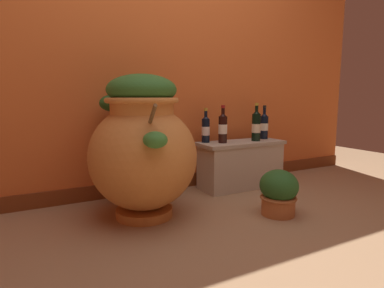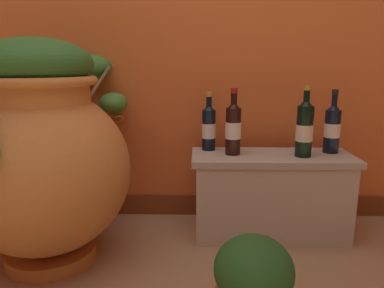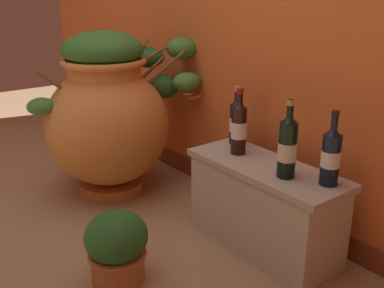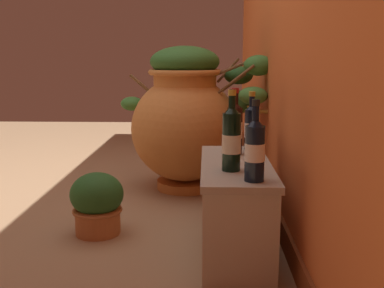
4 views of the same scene
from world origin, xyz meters
TOP-DOWN VIEW (x-y plane):
  - ground_plane at (0.00, 0.00)m, footprint 7.00×7.00m
  - terracotta_urn at (-0.36, 0.60)m, footprint 0.71×0.99m
  - stone_ledge at (0.64, 0.86)m, footprint 0.78×0.31m
  - wine_bottle_left at (0.33, 0.96)m, footprint 0.07×0.07m
  - wine_bottle_middle at (0.94, 0.91)m, footprint 0.08×0.08m
  - wine_bottle_right at (0.78, 0.83)m, footprint 0.08×0.08m
  - wine_bottle_back at (0.45, 0.86)m, footprint 0.07×0.07m
  - potted_shrub at (0.46, 0.18)m, footprint 0.26×0.27m

SIDE VIEW (x-z plane):
  - ground_plane at x=0.00m, z-range 0.00..0.00m
  - potted_shrub at x=0.46m, z-range 0.00..0.32m
  - stone_ledge at x=0.64m, z-range 0.01..0.43m
  - terracotta_urn at x=-0.36m, z-range 0.00..0.95m
  - wine_bottle_left at x=0.33m, z-range 0.39..0.69m
  - wine_bottle_middle at x=0.94m, z-range 0.39..0.70m
  - wine_bottle_back at x=0.45m, z-range 0.39..0.71m
  - wine_bottle_right at x=0.78m, z-range 0.39..0.72m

